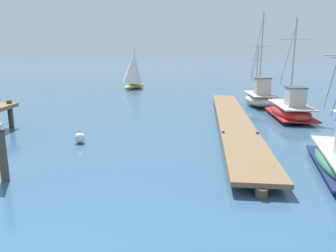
% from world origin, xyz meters
% --- Properties ---
extents(floating_dock, '(2.35, 20.51, 0.53)m').
position_xyz_m(floating_dock, '(5.47, 15.53, 0.36)').
color(floating_dock, brown).
rests_on(floating_dock, ground).
extents(fishing_boat_0, '(2.19, 5.68, 6.31)m').
position_xyz_m(fishing_boat_0, '(9.38, 17.51, 0.61)').
color(fishing_boat_0, '#AD2823').
rests_on(fishing_boat_0, ground).
extents(fishing_boat_2, '(2.30, 5.89, 7.24)m').
position_xyz_m(fishing_boat_2, '(8.37, 22.71, 0.71)').
color(fishing_boat_2, silver).
rests_on(fishing_boat_2, ground).
extents(mooring_piling, '(0.30, 0.30, 1.75)m').
position_xyz_m(mooring_piling, '(-2.99, 6.01, 0.91)').
color(mooring_piling, '#4C3D2D').
rests_on(mooring_piling, ground).
extents(mooring_buoy, '(0.50, 0.50, 0.57)m').
position_xyz_m(mooring_buoy, '(-2.17, 10.71, 0.25)').
color(mooring_buoy, silver).
rests_on(mooring_buoy, ground).
extents(distant_sailboat, '(3.31, 4.88, 4.77)m').
position_xyz_m(distant_sailboat, '(-4.24, 34.78, 2.18)').
color(distant_sailboat, gold).
rests_on(distant_sailboat, ground).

